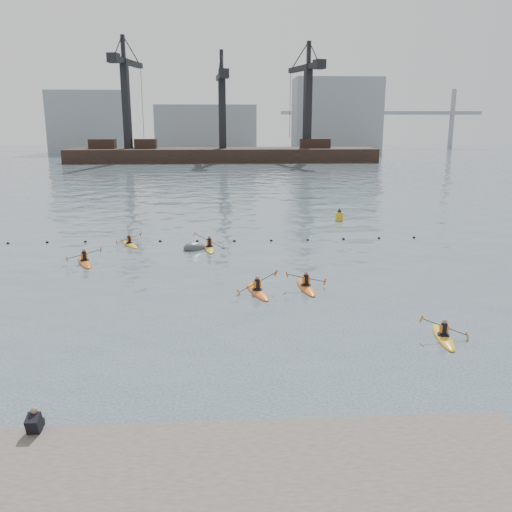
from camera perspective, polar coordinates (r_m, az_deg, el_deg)
The scene contains 12 objects.
ground at distance 22.65m, azimuth -3.74°, elevation -10.84°, with size 400.00×400.00×0.00m, color #324048.
float_line at distance 44.12m, azimuth -4.25°, elevation 1.62°, with size 33.24×0.73×0.24m.
barge_pier at distance 130.76m, azimuth -3.61°, elevation 10.72°, with size 72.00×19.30×29.50m.
skyline at distance 170.83m, azimuth -2.77°, elevation 13.99°, with size 141.00×28.00×22.00m.
kayaker_0 at distance 30.88m, azimuth 0.13°, elevation -3.68°, with size 2.40×3.57×1.37m.
kayaker_1 at distance 26.03m, azimuth 19.12°, elevation -7.98°, with size 2.21×3.27×1.19m.
kayaker_2 at distance 39.06m, azimuth -17.60°, elevation -0.54°, with size 2.29×3.59×1.15m.
kayaker_3 at distance 41.47m, azimuth -4.91°, elevation 0.90°, with size 2.52×3.62×1.50m.
kayaker_4 at distance 31.83m, azimuth 5.27°, elevation -3.19°, with size 2.44×3.64×1.21m.
kayaker_5 at distance 43.73m, azimuth -13.20°, elevation 1.25°, with size 2.02×3.02×1.05m.
mooring_buoy at distance 41.55m, azimuth -6.38°, elevation 0.74°, with size 2.09×1.24×1.05m, color #434648.
nav_buoy at distance 53.71m, azimuth 8.75°, elevation 4.15°, with size 0.75×0.75×1.36m.
Camera 1 is at (0.25, -20.54, 9.54)m, focal length 38.00 mm.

